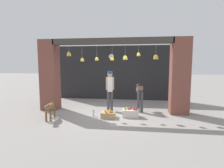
{
  "coord_description": "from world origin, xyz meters",
  "views": [
    {
      "loc": [
        0.97,
        -6.85,
        1.95
      ],
      "look_at": [
        0.0,
        0.42,
        1.14
      ],
      "focal_mm": 28.0,
      "sensor_mm": 36.0,
      "label": 1
    }
  ],
  "objects": [
    {
      "name": "shop_pillar_right",
      "position": [
        2.7,
        0.3,
        1.5
      ],
      "size": [
        0.7,
        0.6,
        3.0
      ],
      "primitive_type": "cube",
      "color": "brown",
      "rests_on": "ground_plane"
    },
    {
      "name": "shopkeeper",
      "position": [
        -0.08,
        0.38,
        0.99
      ],
      "size": [
        0.34,
        0.29,
        1.67
      ],
      "rotation": [
        0.0,
        0.0,
        3.38
      ],
      "color": "#424247",
      "rests_on": "ground_plane"
    },
    {
      "name": "water_bottle",
      "position": [
        -0.57,
        -0.56,
        0.12
      ],
      "size": [
        0.07,
        0.07,
        0.25
      ],
      "color": "silver",
      "rests_on": "ground_plane"
    },
    {
      "name": "ground_plane",
      "position": [
        0.0,
        0.0,
        0.0
      ],
      "size": [
        60.0,
        60.0,
        0.0
      ],
      "primitive_type": "plane",
      "color": "gray"
    },
    {
      "name": "fruit_crate_oranges",
      "position": [
        0.0,
        -0.63,
        0.12
      ],
      "size": [
        0.5,
        0.42,
        0.29
      ],
      "color": "tan",
      "rests_on": "ground_plane"
    },
    {
      "name": "shop_back_wall",
      "position": [
        0.0,
        2.89,
        1.5
      ],
      "size": [
        6.71,
        0.12,
        3.0
      ],
      "primitive_type": "cube",
      "color": "#232326",
      "rests_on": "ground_plane"
    },
    {
      "name": "shop_pillar_left",
      "position": [
        -2.7,
        0.3,
        1.5
      ],
      "size": [
        0.7,
        0.6,
        3.0
      ],
      "primitive_type": "cube",
      "color": "brown",
      "rests_on": "ground_plane"
    },
    {
      "name": "worker_stooping",
      "position": [
        1.16,
        0.52,
        0.74
      ],
      "size": [
        0.29,
        0.84,
        1.1
      ],
      "rotation": [
        0.0,
        0.0,
        0.1
      ],
      "color": "#424247",
      "rests_on": "ground_plane"
    },
    {
      "name": "storefront_awning",
      "position": [
        0.01,
        0.12,
        2.82
      ],
      "size": [
        4.81,
        0.27,
        0.93
      ],
      "color": "#3D3833"
    },
    {
      "name": "wall_clock",
      "position": [
        -0.36,
        2.82,
        2.4
      ],
      "size": [
        0.29,
        0.03,
        0.29
      ],
      "color": "black"
    },
    {
      "name": "fruit_crate_apples",
      "position": [
        0.82,
        -0.42,
        0.15
      ],
      "size": [
        0.6,
        0.36,
        0.35
      ],
      "color": "silver",
      "rests_on": "ground_plane"
    },
    {
      "name": "dog",
      "position": [
        -2.01,
        -1.15,
        0.44
      ],
      "size": [
        0.35,
        0.9,
        0.65
      ],
      "rotation": [
        0.0,
        0.0,
        -1.4
      ],
      "color": "brown",
      "rests_on": "ground_plane"
    }
  ]
}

